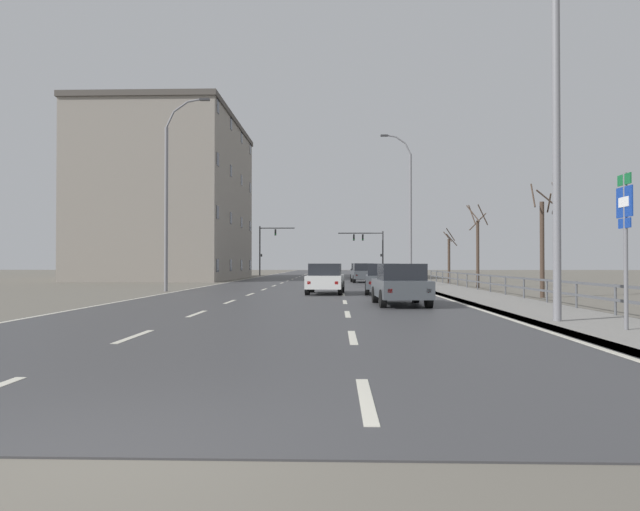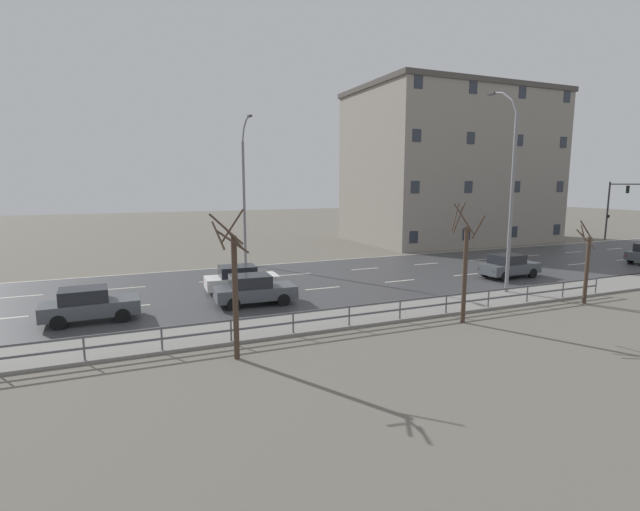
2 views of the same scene
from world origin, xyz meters
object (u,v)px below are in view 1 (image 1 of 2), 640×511
at_px(street_lamp_midground, 409,210).
at_px(car_far_right, 363,273).
at_px(street_lamp_foreground, 550,105).
at_px(car_near_right, 383,279).
at_px(traffic_signal_right, 371,245).
at_px(car_distant, 359,270).
at_px(highway_sign, 625,231).
at_px(car_near_left, 325,278).
at_px(street_lamp_left_bank, 169,197).
at_px(car_mid_centre, 401,284).
at_px(traffic_signal_left, 266,244).
at_px(brick_building, 171,200).

xyz_separation_m(street_lamp_midground, car_far_right, (-3.31, 3.54, -4.78)).
relative_size(street_lamp_foreground, car_near_right, 2.75).
relative_size(traffic_signal_right, car_distant, 1.38).
height_order(highway_sign, car_near_left, highway_sign).
distance_m(street_lamp_left_bank, car_near_left, 10.29).
relative_size(traffic_signal_right, car_far_right, 1.37).
height_order(street_lamp_left_bank, car_far_right, street_lamp_left_bank).
bearing_deg(street_lamp_left_bank, car_mid_centre, -40.84).
distance_m(street_lamp_midground, car_distant, 18.83).
distance_m(street_lamp_midground, car_near_right, 14.97).
bearing_deg(traffic_signal_right, street_lamp_midground, -87.92).
bearing_deg(traffic_signal_right, car_far_right, -95.05).
xyz_separation_m(highway_sign, car_far_right, (-4.23, 33.54, -1.50)).
xyz_separation_m(traffic_signal_right, traffic_signal_left, (-13.54, 0.60, 0.17)).
distance_m(traffic_signal_right, car_mid_centre, 50.69).
relative_size(highway_sign, traffic_signal_right, 0.63).
bearing_deg(car_distant, street_lamp_left_bank, -109.90).
relative_size(traffic_signal_left, car_mid_centre, 1.53).
bearing_deg(traffic_signal_left, car_distant, -45.33).
height_order(street_lamp_midground, car_distant, street_lamp_midground).
relative_size(car_mid_centre, brick_building, 0.20).
distance_m(street_lamp_left_bank, car_near_right, 12.92).
relative_size(traffic_signal_right, traffic_signal_left, 0.90).
height_order(traffic_signal_right, car_near_right, traffic_signal_right).
distance_m(street_lamp_left_bank, brick_building, 25.71).
height_order(street_lamp_foreground, car_near_left, street_lamp_foreground).
relative_size(street_lamp_foreground, car_near_left, 2.76).
bearing_deg(street_lamp_foreground, traffic_signal_left, 104.14).
bearing_deg(car_near_left, car_near_right, 2.34).
relative_size(car_distant, car_near_left, 1.00).
height_order(traffic_signal_right, car_distant, traffic_signal_right).
distance_m(street_lamp_left_bank, car_distant, 31.87).
height_order(traffic_signal_right, brick_building, brick_building).
height_order(street_lamp_left_bank, highway_sign, street_lamp_left_bank).
distance_m(car_mid_centre, brick_building, 40.27).
relative_size(car_distant, car_mid_centre, 1.00).
height_order(car_near_right, brick_building, brick_building).
relative_size(street_lamp_foreground, street_lamp_left_bank, 1.06).
bearing_deg(car_near_right, car_distant, 92.98).
bearing_deg(car_far_right, car_near_left, -101.84).
relative_size(street_lamp_foreground, car_far_right, 2.76).
bearing_deg(car_distant, street_lamp_midground, -78.17).
xyz_separation_m(traffic_signal_right, brick_building, (-21.02, -15.77, 4.01)).
distance_m(street_lamp_foreground, car_near_left, 16.29).
bearing_deg(street_lamp_foreground, traffic_signal_right, 91.02).
bearing_deg(traffic_signal_right, car_near_right, -92.72).
bearing_deg(highway_sign, street_lamp_left_bank, 130.22).
distance_m(car_distant, brick_building, 20.86).
height_order(traffic_signal_right, car_mid_centre, traffic_signal_right).
bearing_deg(car_near_right, traffic_signal_left, 107.88).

